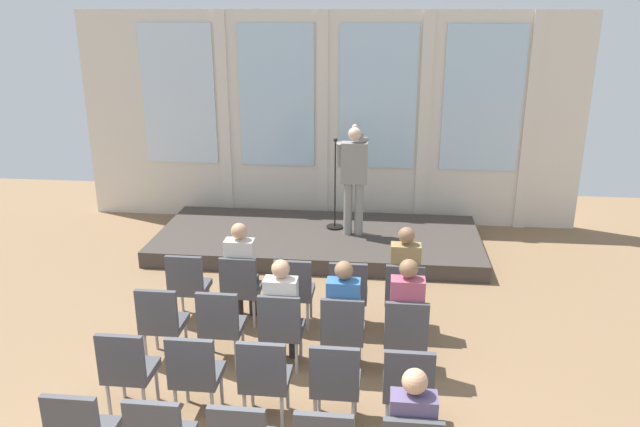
{
  "coord_description": "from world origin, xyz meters",
  "views": [
    {
      "loc": [
        1.08,
        -4.24,
        3.88
      ],
      "look_at": [
        0.17,
        4.08,
        1.05
      ],
      "focal_mm": 34.92,
      "sensor_mm": 36.0,
      "label": 1
    }
  ],
  "objects_px": {
    "chair_r1_c0": "(161,319)",
    "audience_r1_c4": "(406,311)",
    "audience_r0_c1": "(241,267)",
    "chair_r2_c0": "(127,367)",
    "chair_r0_c1": "(241,285)",
    "chair_r2_c4": "(408,384)",
    "chair_r0_c2": "(294,288)",
    "mic_stand": "(335,209)",
    "speaker": "(354,173)",
    "audience_r1_c3": "(344,310)",
    "chair_r2_c3": "(335,380)",
    "chair_r1_c1": "(221,322)",
    "audience_r1_c2": "(282,307)",
    "chair_r1_c2": "(281,326)",
    "chair_r2_c1": "(195,371)",
    "audience_r0_c4": "(405,274)",
    "chair_r0_c3": "(348,290)",
    "chair_r1_c3": "(343,329)",
    "chair_r2_c2": "(264,375)",
    "chair_r0_c4": "(404,293)",
    "chair_r1_c4": "(406,332)",
    "chair_r0_c0": "(188,283)"
  },
  "relations": [
    {
      "from": "mic_stand",
      "to": "chair_r2_c1",
      "type": "xyz_separation_m",
      "value": [
        -0.93,
        -4.91,
        -0.06
      ]
    },
    {
      "from": "audience_r0_c4",
      "to": "chair_r1_c3",
      "type": "xyz_separation_m",
      "value": [
        -0.68,
        -1.04,
        -0.22
      ]
    },
    {
      "from": "speaker",
      "to": "audience_r0_c1",
      "type": "height_order",
      "value": "speaker"
    },
    {
      "from": "chair_r0_c4",
      "to": "chair_r2_c3",
      "type": "bearing_deg",
      "value": -109.39
    },
    {
      "from": "chair_r1_c0",
      "to": "audience_r1_c3",
      "type": "height_order",
      "value": "audience_r1_c3"
    },
    {
      "from": "audience_r0_c4",
      "to": "chair_r2_c0",
      "type": "bearing_deg",
      "value": -143.53
    },
    {
      "from": "chair_r1_c0",
      "to": "speaker",
      "type": "bearing_deg",
      "value": 62.41
    },
    {
      "from": "chair_r1_c0",
      "to": "chair_r1_c1",
      "type": "height_order",
      "value": "same"
    },
    {
      "from": "chair_r0_c2",
      "to": "chair_r2_c0",
      "type": "distance_m",
      "value": 2.35
    },
    {
      "from": "speaker",
      "to": "chair_r1_c1",
      "type": "relative_size",
      "value": 1.9
    },
    {
      "from": "chair_r0_c1",
      "to": "chair_r2_c4",
      "type": "bearing_deg",
      "value": -43.44
    },
    {
      "from": "chair_r0_c2",
      "to": "chair_r2_c4",
      "type": "xyz_separation_m",
      "value": [
        1.35,
        -1.92,
        0.0
      ]
    },
    {
      "from": "chair_r2_c0",
      "to": "chair_r2_c3",
      "type": "height_order",
      "value": "same"
    },
    {
      "from": "chair_r0_c2",
      "to": "chair_r1_c3",
      "type": "relative_size",
      "value": 1.0
    },
    {
      "from": "chair_r0_c3",
      "to": "chair_r1_c3",
      "type": "relative_size",
      "value": 1.0
    },
    {
      "from": "speaker",
      "to": "chair_r2_c3",
      "type": "height_order",
      "value": "speaker"
    },
    {
      "from": "audience_r0_c4",
      "to": "audience_r1_c3",
      "type": "bearing_deg",
      "value": -125.24
    },
    {
      "from": "mic_stand",
      "to": "chair_r0_c1",
      "type": "height_order",
      "value": "mic_stand"
    },
    {
      "from": "chair_r1_c0",
      "to": "chair_r2_c3",
      "type": "height_order",
      "value": "same"
    },
    {
      "from": "chair_r0_c2",
      "to": "chair_r2_c1",
      "type": "height_order",
      "value": "same"
    },
    {
      "from": "chair_r0_c0",
      "to": "chair_r1_c3",
      "type": "height_order",
      "value": "same"
    },
    {
      "from": "speaker",
      "to": "chair_r2_c2",
      "type": "height_order",
      "value": "speaker"
    },
    {
      "from": "chair_r0_c2",
      "to": "audience_r1_c4",
      "type": "bearing_deg",
      "value": -33.09
    },
    {
      "from": "audience_r0_c1",
      "to": "chair_r2_c0",
      "type": "distance_m",
      "value": 2.13
    },
    {
      "from": "audience_r0_c4",
      "to": "chair_r1_c0",
      "type": "bearing_deg",
      "value": -158.98
    },
    {
      "from": "mic_stand",
      "to": "chair_r0_c0",
      "type": "distance_m",
      "value": 3.39
    },
    {
      "from": "chair_r0_c0",
      "to": "chair_r1_c4",
      "type": "distance_m",
      "value": 2.87
    },
    {
      "from": "mic_stand",
      "to": "chair_r1_c4",
      "type": "relative_size",
      "value": 1.65
    },
    {
      "from": "chair_r2_c1",
      "to": "audience_r1_c2",
      "type": "bearing_deg",
      "value": 57.05
    },
    {
      "from": "chair_r1_c4",
      "to": "chair_r2_c4",
      "type": "height_order",
      "value": "same"
    },
    {
      "from": "chair_r1_c0",
      "to": "audience_r1_c4",
      "type": "bearing_deg",
      "value": 1.68
    },
    {
      "from": "chair_r1_c1",
      "to": "chair_r1_c0",
      "type": "bearing_deg",
      "value": 180.0
    },
    {
      "from": "speaker",
      "to": "audience_r0_c4",
      "type": "xyz_separation_m",
      "value": [
        0.78,
        -2.65,
        -0.54
      ]
    },
    {
      "from": "audience_r0_c1",
      "to": "chair_r0_c1",
      "type": "bearing_deg",
      "value": -90.0
    },
    {
      "from": "audience_r1_c2",
      "to": "chair_r1_c2",
      "type": "bearing_deg",
      "value": -90.0
    },
    {
      "from": "audience_r1_c2",
      "to": "mic_stand",
      "type": "bearing_deg",
      "value": 86.26
    },
    {
      "from": "chair_r2_c1",
      "to": "chair_r0_c4",
      "type": "bearing_deg",
      "value": 43.44
    },
    {
      "from": "chair_r0_c1",
      "to": "audience_r1_c2",
      "type": "distance_m",
      "value": 1.13
    },
    {
      "from": "audience_r0_c1",
      "to": "audience_r1_c3",
      "type": "relative_size",
      "value": 1.03
    },
    {
      "from": "chair_r0_c4",
      "to": "chair_r1_c4",
      "type": "distance_m",
      "value": 0.96
    },
    {
      "from": "audience_r1_c3",
      "to": "chair_r1_c2",
      "type": "bearing_deg",
      "value": -173.1
    },
    {
      "from": "chair_r0_c2",
      "to": "audience_r0_c1",
      "type": "bearing_deg",
      "value": 173.25
    },
    {
      "from": "speaker",
      "to": "audience_r1_c3",
      "type": "bearing_deg",
      "value": -88.39
    },
    {
      "from": "chair_r2_c0",
      "to": "chair_r0_c3",
      "type": "bearing_deg",
      "value": 43.44
    },
    {
      "from": "chair_r1_c0",
      "to": "chair_r1_c2",
      "type": "relative_size",
      "value": 1.0
    },
    {
      "from": "chair_r0_c0",
      "to": "chair_r1_c2",
      "type": "height_order",
      "value": "same"
    },
    {
      "from": "chair_r1_c0",
      "to": "audience_r1_c3",
      "type": "xyz_separation_m",
      "value": [
        2.03,
        0.08,
        0.19
      ]
    },
    {
      "from": "chair_r1_c1",
      "to": "chair_r2_c1",
      "type": "xyz_separation_m",
      "value": [
        0.0,
        -0.96,
        0.0
      ]
    },
    {
      "from": "chair_r0_c1",
      "to": "audience_r0_c4",
      "type": "relative_size",
      "value": 0.69
    },
    {
      "from": "chair_r2_c2",
      "to": "chair_r2_c3",
      "type": "xyz_separation_m",
      "value": [
        0.68,
        0.0,
        0.0
      ]
    }
  ]
}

